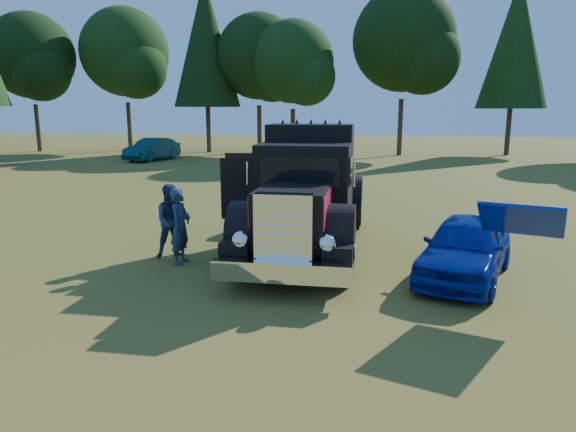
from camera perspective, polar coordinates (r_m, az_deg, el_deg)
The scene contains 7 objects.
ground at distance 10.30m, azimuth -2.83°, elevation -7.24°, with size 120.00×120.00×0.00m, color #3E5519.
treeline at distance 37.78m, azimuth 8.13°, elevation 18.40°, with size 72.10×24.04×13.84m.
diamond_t_truck at distance 12.06m, azimuth 1.97°, elevation 1.86°, with size 3.38×7.16×3.00m.
hotrod_coupe at distance 10.92m, azimuth 19.18°, elevation -3.28°, with size 2.64×4.25×1.89m.
spectator_near at distance 11.50m, azimuth -11.88°, elevation -1.12°, with size 0.61×0.40×1.68m, color #1D2D44.
spectator_far at distance 12.03m, azimuth -12.70°, elevation -0.54°, with size 0.82×0.64×1.69m, color #1E3147.
distant_teal_car at distance 35.94m, azimuth -14.85°, elevation 7.18°, with size 1.57×4.51×1.48m, color #0B3E43.
Camera 1 is at (2.09, -9.51, 3.34)m, focal length 32.00 mm.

